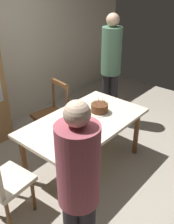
{
  "coord_description": "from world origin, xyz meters",
  "views": [
    {
      "loc": [
        -2.14,
        -1.85,
        2.37
      ],
      "look_at": [
        0.05,
        0.0,
        0.82
      ],
      "focal_mm": 42.38,
      "sensor_mm": 36.0,
      "label": 1
    }
  ],
  "objects_px": {
    "dining_table": "(84,126)",
    "plate_far_side": "(68,117)",
    "plate_near_celebrant": "(72,142)",
    "birthday_cake": "(99,108)",
    "chair_spindle_back": "(52,115)",
    "person_celebrant": "(79,186)",
    "person_guest": "(111,64)"
  },
  "relations": [
    {
      "from": "dining_table",
      "to": "plate_far_side",
      "type": "relative_size",
      "value": 7.3
    },
    {
      "from": "plate_near_celebrant",
      "to": "birthday_cake",
      "type": "bearing_deg",
      "value": 15.02
    },
    {
      "from": "dining_table",
      "to": "birthday_cake",
      "type": "height_order",
      "value": "birthday_cake"
    },
    {
      "from": "plate_near_celebrant",
      "to": "chair_spindle_back",
      "type": "xyz_separation_m",
      "value": [
        0.59,
        0.98,
        -0.27
      ]
    },
    {
      "from": "chair_spindle_back",
      "to": "plate_near_celebrant",
      "type": "bearing_deg",
      "value": -121.11
    },
    {
      "from": "birthday_cake",
      "to": "person_celebrant",
      "type": "distance_m",
      "value": 1.59
    },
    {
      "from": "plate_near_celebrant",
      "to": "person_celebrant",
      "type": "bearing_deg",
      "value": -133.66
    },
    {
      "from": "plate_near_celebrant",
      "to": "person_celebrant",
      "type": "height_order",
      "value": "person_celebrant"
    },
    {
      "from": "birthday_cake",
      "to": "dining_table",
      "type": "bearing_deg",
      "value": 177.98
    },
    {
      "from": "chair_spindle_back",
      "to": "person_celebrant",
      "type": "distance_m",
      "value": 2.08
    },
    {
      "from": "person_guest",
      "to": "dining_table",
      "type": "bearing_deg",
      "value": -158.27
    },
    {
      "from": "dining_table",
      "to": "person_celebrant",
      "type": "xyz_separation_m",
      "value": [
        -1.05,
        -0.85,
        0.31
      ]
    },
    {
      "from": "dining_table",
      "to": "person_celebrant",
      "type": "distance_m",
      "value": 1.39
    },
    {
      "from": "person_guest",
      "to": "plate_near_celebrant",
      "type": "bearing_deg",
      "value": -157.37
    },
    {
      "from": "chair_spindle_back",
      "to": "person_celebrant",
      "type": "xyz_separation_m",
      "value": [
        -1.2,
        -1.62,
        0.48
      ]
    },
    {
      "from": "plate_near_celebrant",
      "to": "person_guest",
      "type": "distance_m",
      "value": 1.83
    },
    {
      "from": "dining_table",
      "to": "person_guest",
      "type": "bearing_deg",
      "value": 21.73
    },
    {
      "from": "plate_near_celebrant",
      "to": "person_guest",
      "type": "bearing_deg",
      "value": 22.63
    },
    {
      "from": "dining_table",
      "to": "birthday_cake",
      "type": "relative_size",
      "value": 5.74
    },
    {
      "from": "plate_far_side",
      "to": "person_celebrant",
      "type": "bearing_deg",
      "value": -132.71
    },
    {
      "from": "dining_table",
      "to": "chair_spindle_back",
      "type": "relative_size",
      "value": 1.69
    },
    {
      "from": "dining_table",
      "to": "plate_near_celebrant",
      "type": "relative_size",
      "value": 7.3
    },
    {
      "from": "plate_near_celebrant",
      "to": "dining_table",
      "type": "bearing_deg",
      "value": 25.07
    },
    {
      "from": "dining_table",
      "to": "plate_near_celebrant",
      "type": "xyz_separation_m",
      "value": [
        -0.44,
        -0.21,
        0.09
      ]
    },
    {
      "from": "chair_spindle_back",
      "to": "person_celebrant",
      "type": "relative_size",
      "value": 0.58
    },
    {
      "from": "person_celebrant",
      "to": "birthday_cake",
      "type": "bearing_deg",
      "value": 31.93
    },
    {
      "from": "plate_far_side",
      "to": "chair_spindle_back",
      "type": "distance_m",
      "value": 0.67
    },
    {
      "from": "dining_table",
      "to": "person_celebrant",
      "type": "bearing_deg",
      "value": -141.18
    },
    {
      "from": "dining_table",
      "to": "plate_far_side",
      "type": "bearing_deg",
      "value": 111.24
    },
    {
      "from": "dining_table",
      "to": "person_celebrant",
      "type": "relative_size",
      "value": 0.97
    },
    {
      "from": "plate_near_celebrant",
      "to": "chair_spindle_back",
      "type": "distance_m",
      "value": 1.18
    },
    {
      "from": "birthday_cake",
      "to": "plate_far_side",
      "type": "distance_m",
      "value": 0.43
    }
  ]
}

